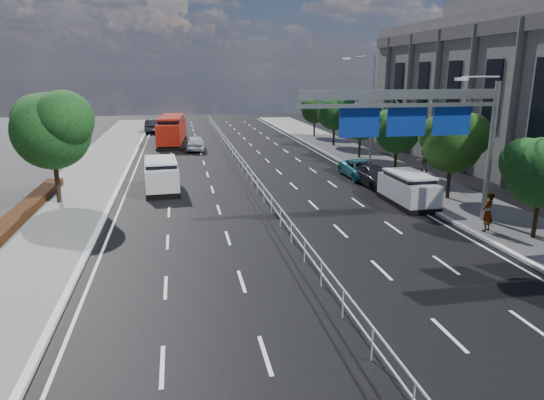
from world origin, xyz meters
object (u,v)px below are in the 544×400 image
object	(u,v)px
silver_minivan	(408,189)
pedestrian_b	(422,161)
overhead_gantry	(422,115)
parked_car_teal	(361,169)
red_bus	(172,129)
parked_car_dark	(375,176)
pedestrian_a	(488,212)
near_car_dark	(153,126)
near_car_silver	(196,143)
white_minivan	(161,175)

from	to	relation	value
silver_minivan	pedestrian_b	world-z (taller)	pedestrian_b
overhead_gantry	parked_car_teal	bearing A→B (deg)	82.26
red_bus	silver_minivan	distance (m)	31.37
parked_car_dark	pedestrian_b	xyz separation A→B (m)	(5.10, 2.97, 0.39)
pedestrian_a	pedestrian_b	xyz separation A→B (m)	(3.80, 13.70, -0.02)
parked_car_dark	overhead_gantry	bearing A→B (deg)	-104.42
parked_car_dark	pedestrian_b	distance (m)	5.91
pedestrian_a	parked_car_dark	bearing A→B (deg)	-114.44
overhead_gantry	near_car_dark	distance (m)	46.08
red_bus	silver_minivan	size ratio (longest dim) A/B	2.24
red_bus	pedestrian_a	xyz separation A→B (m)	(15.08, -33.91, -0.49)
overhead_gantry	pedestrian_a	xyz separation A→B (m)	(2.86, -1.79, -4.52)
near_car_silver	parked_car_dark	world-z (taller)	near_car_silver
silver_minivan	parked_car_dark	distance (m)	5.01
red_bus	white_minivan	bearing A→B (deg)	-86.77
parked_car_teal	pedestrian_a	distance (m)	13.33
parked_car_teal	parked_car_dark	world-z (taller)	parked_car_dark
near_car_silver	silver_minivan	bearing A→B (deg)	119.79
near_car_silver	parked_car_dark	xyz separation A→B (m)	(11.49, -18.14, -0.08)
overhead_gantry	near_car_silver	xyz separation A→B (m)	(-9.93, 27.09, -4.85)
parked_car_teal	parked_car_dark	distance (m)	2.52
red_bus	parked_car_dark	xyz separation A→B (m)	(13.78, -23.17, -0.91)
near_car_dark	pedestrian_b	distance (m)	38.07
near_car_dark	red_bus	bearing A→B (deg)	104.93
white_minivan	pedestrian_a	world-z (taller)	white_minivan
near_car_silver	parked_car_teal	size ratio (longest dim) A/B	0.92
overhead_gantry	silver_minivan	size ratio (longest dim) A/B	2.23
near_car_dark	silver_minivan	world-z (taller)	silver_minivan
near_car_dark	pedestrian_b	bearing A→B (deg)	126.56
near_car_silver	parked_car_teal	distance (m)	19.39
overhead_gantry	near_car_silver	bearing A→B (deg)	110.13
near_car_silver	silver_minivan	xyz separation A→B (m)	(11.49, -23.14, 0.18)
near_car_silver	pedestrian_a	bearing A→B (deg)	117.28
near_car_dark	pedestrian_a	world-z (taller)	pedestrian_a
red_bus	pedestrian_a	distance (m)	37.12
red_bus	parked_car_teal	world-z (taller)	red_bus
red_bus	parked_car_dark	bearing A→B (deg)	-54.43
red_bus	near_car_dark	bearing A→B (deg)	107.39
white_minivan	red_bus	world-z (taller)	red_bus
overhead_gantry	white_minivan	world-z (taller)	overhead_gantry
white_minivan	near_car_dark	bearing A→B (deg)	89.88
pedestrian_a	pedestrian_b	size ratio (longest dim) A/B	1.03
red_bus	pedestrian_a	bearing A→B (deg)	-61.20
white_minivan	red_bus	distance (m)	21.88
silver_minivan	pedestrian_b	distance (m)	9.46
overhead_gantry	parked_car_teal	distance (m)	12.59
white_minivan	red_bus	xyz separation A→B (m)	(0.61, 21.87, 0.54)
near_car_silver	pedestrian_a	world-z (taller)	pedestrian_a
silver_minivan	parked_car_teal	size ratio (longest dim) A/B	0.96
near_car_dark	pedestrian_b	size ratio (longest dim) A/B	2.71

